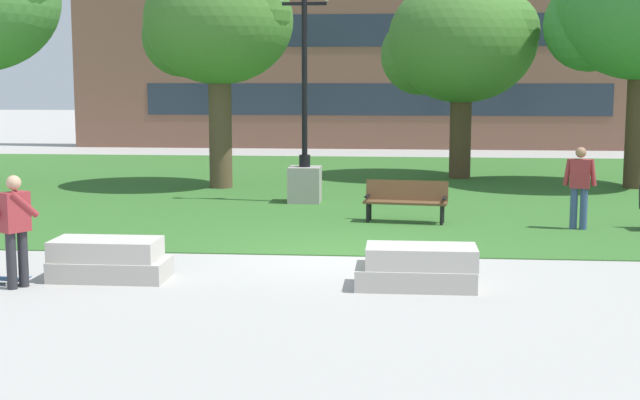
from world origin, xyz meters
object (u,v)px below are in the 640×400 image
object	(u,v)px
concrete_block_left	(418,268)
person_skateboarder	(16,224)
lamp_post_center	(305,159)
concrete_block_center	(109,260)
skateboard	(0,278)
park_bench_near_left	(406,198)
person_bystander_near_lawn	(580,183)

from	to	relation	value
concrete_block_left	person_skateboarder	distance (m)	6.07
concrete_block_left	lamp_post_center	distance (m)	9.42
lamp_post_center	person_skateboarder	bearing A→B (deg)	-109.27
concrete_block_left	concrete_block_center	bearing A→B (deg)	178.30
skateboard	lamp_post_center	size ratio (longest dim) A/B	0.19
concrete_block_center	lamp_post_center	world-z (taller)	lamp_post_center
skateboard	park_bench_near_left	size ratio (longest dim) A/B	0.56
skateboard	lamp_post_center	distance (m)	10.09
concrete_block_center	concrete_block_left	world-z (taller)	same
person_skateboarder	lamp_post_center	bearing A→B (deg)	70.73
concrete_block_left	skateboard	size ratio (longest dim) A/B	1.74
park_bench_near_left	lamp_post_center	xyz separation A→B (m)	(-2.53, 2.92, 0.57)
park_bench_near_left	concrete_block_center	bearing A→B (deg)	-128.34
person_skateboarder	concrete_block_left	bearing A→B (deg)	5.24
person_skateboarder	skateboard	distance (m)	1.00
person_skateboarder	lamp_post_center	size ratio (longest dim) A/B	0.31
concrete_block_left	skateboard	world-z (taller)	concrete_block_left
concrete_block_left	skateboard	bearing A→B (deg)	-177.11
skateboard	person_skateboarder	bearing A→B (deg)	-29.70
concrete_block_center	skateboard	size ratio (longest dim) A/B	1.73
concrete_block_center	lamp_post_center	bearing A→B (deg)	76.27
concrete_block_center	person_bystander_near_lawn	xyz separation A→B (m)	(8.26, 5.32, 0.68)
concrete_block_center	skateboard	xyz separation A→B (m)	(-1.57, -0.47, -0.22)
concrete_block_center	skateboard	bearing A→B (deg)	-163.43
person_skateboarder	park_bench_near_left	world-z (taller)	person_skateboarder
concrete_block_center	park_bench_near_left	size ratio (longest dim) A/B	0.97
park_bench_near_left	person_bystander_near_lawn	world-z (taller)	person_bystander_near_lawn
person_bystander_near_lawn	concrete_block_left	bearing A→B (deg)	-122.10
park_bench_near_left	person_skateboarder	bearing A→B (deg)	-131.51
concrete_block_center	person_skateboarder	xyz separation A→B (m)	(-1.17, -0.70, 0.66)
concrete_block_left	person_skateboarder	xyz separation A→B (m)	(-6.01, -0.55, 0.66)
concrete_block_center	person_bystander_near_lawn	distance (m)	9.85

